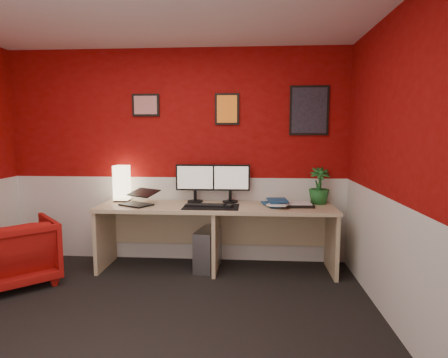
{
  "coord_description": "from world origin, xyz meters",
  "views": [
    {
      "loc": [
        0.88,
        -2.7,
        1.52
      ],
      "look_at": [
        0.6,
        1.21,
        1.05
      ],
      "focal_mm": 30.49,
      "sensor_mm": 36.0,
      "label": 1
    }
  ],
  "objects_px": {
    "monitor_left": "(195,177)",
    "zen_tray": "(297,205)",
    "pc_tower": "(208,249)",
    "monitor_right": "(230,177)",
    "armchair": "(16,252)",
    "desk": "(216,238)",
    "shoji_lamp": "(122,184)",
    "potted_plant": "(319,186)",
    "laptop": "(136,196)"
  },
  "relations": [
    {
      "from": "desk",
      "to": "armchair",
      "type": "distance_m",
      "value": 2.05
    },
    {
      "from": "desk",
      "to": "monitor_left",
      "type": "relative_size",
      "value": 4.48
    },
    {
      "from": "laptop",
      "to": "armchair",
      "type": "bearing_deg",
      "value": -124.92
    },
    {
      "from": "desk",
      "to": "armchair",
      "type": "height_order",
      "value": "desk"
    },
    {
      "from": "shoji_lamp",
      "to": "monitor_right",
      "type": "distance_m",
      "value": 1.27
    },
    {
      "from": "zen_tray",
      "to": "armchair",
      "type": "relative_size",
      "value": 0.48
    },
    {
      "from": "potted_plant",
      "to": "armchair",
      "type": "xyz_separation_m",
      "value": [
        -3.13,
        -0.75,
        -0.6
      ]
    },
    {
      "from": "potted_plant",
      "to": "pc_tower",
      "type": "height_order",
      "value": "potted_plant"
    },
    {
      "from": "desk",
      "to": "zen_tray",
      "type": "xyz_separation_m",
      "value": [
        0.88,
        0.02,
        0.38
      ]
    },
    {
      "from": "laptop",
      "to": "monitor_left",
      "type": "xyz_separation_m",
      "value": [
        0.62,
        0.27,
        0.18
      ]
    },
    {
      "from": "desk",
      "to": "shoji_lamp",
      "type": "xyz_separation_m",
      "value": [
        -1.12,
        0.19,
        0.56
      ]
    },
    {
      "from": "zen_tray",
      "to": "pc_tower",
      "type": "height_order",
      "value": "zen_tray"
    },
    {
      "from": "zen_tray",
      "to": "pc_tower",
      "type": "bearing_deg",
      "value": 179.76
    },
    {
      "from": "monitor_left",
      "to": "shoji_lamp",
      "type": "bearing_deg",
      "value": -178.6
    },
    {
      "from": "desk",
      "to": "monitor_right",
      "type": "height_order",
      "value": "monitor_right"
    },
    {
      "from": "monitor_right",
      "to": "armchair",
      "type": "distance_m",
      "value": 2.36
    },
    {
      "from": "pc_tower",
      "to": "monitor_right",
      "type": "bearing_deg",
      "value": 49.21
    },
    {
      "from": "laptop",
      "to": "armchair",
      "type": "distance_m",
      "value": 1.31
    },
    {
      "from": "shoji_lamp",
      "to": "potted_plant",
      "type": "bearing_deg",
      "value": 0.13
    },
    {
      "from": "desk",
      "to": "monitor_right",
      "type": "distance_m",
      "value": 0.7
    },
    {
      "from": "monitor_left",
      "to": "zen_tray",
      "type": "height_order",
      "value": "monitor_left"
    },
    {
      "from": "shoji_lamp",
      "to": "zen_tray",
      "type": "xyz_separation_m",
      "value": [
        2.0,
        -0.17,
        -0.18
      ]
    },
    {
      "from": "potted_plant",
      "to": "armchair",
      "type": "distance_m",
      "value": 3.27
    },
    {
      "from": "armchair",
      "to": "monitor_left",
      "type": "bearing_deg",
      "value": 160.58
    },
    {
      "from": "desk",
      "to": "pc_tower",
      "type": "xyz_separation_m",
      "value": [
        -0.1,
        0.02,
        -0.14
      ]
    },
    {
      "from": "potted_plant",
      "to": "monitor_left",
      "type": "bearing_deg",
      "value": 179.36
    },
    {
      "from": "laptop",
      "to": "pc_tower",
      "type": "distance_m",
      "value": 1.0
    },
    {
      "from": "monitor_left",
      "to": "pc_tower",
      "type": "xyz_separation_m",
      "value": [
        0.16,
        -0.19,
        -0.8
      ]
    },
    {
      "from": "potted_plant",
      "to": "pc_tower",
      "type": "relative_size",
      "value": 0.92
    },
    {
      "from": "monitor_left",
      "to": "potted_plant",
      "type": "bearing_deg",
      "value": -0.64
    },
    {
      "from": "monitor_right",
      "to": "potted_plant",
      "type": "distance_m",
      "value": 1.01
    },
    {
      "from": "desk",
      "to": "monitor_left",
      "type": "bearing_deg",
      "value": 141.65
    },
    {
      "from": "zen_tray",
      "to": "pc_tower",
      "type": "relative_size",
      "value": 0.78
    },
    {
      "from": "desk",
      "to": "armchair",
      "type": "bearing_deg",
      "value": -164.25
    },
    {
      "from": "monitor_left",
      "to": "pc_tower",
      "type": "bearing_deg",
      "value": -48.56
    },
    {
      "from": "potted_plant",
      "to": "pc_tower",
      "type": "bearing_deg",
      "value": -172.28
    },
    {
      "from": "desk",
      "to": "pc_tower",
      "type": "bearing_deg",
      "value": 167.75
    },
    {
      "from": "monitor_right",
      "to": "potted_plant",
      "type": "relative_size",
      "value": 1.41
    },
    {
      "from": "shoji_lamp",
      "to": "laptop",
      "type": "height_order",
      "value": "shoji_lamp"
    },
    {
      "from": "shoji_lamp",
      "to": "laptop",
      "type": "xyz_separation_m",
      "value": [
        0.24,
        -0.24,
        -0.09
      ]
    },
    {
      "from": "laptop",
      "to": "zen_tray",
      "type": "relative_size",
      "value": 0.94
    },
    {
      "from": "laptop",
      "to": "shoji_lamp",
      "type": "bearing_deg",
      "value": 165.32
    },
    {
      "from": "desk",
      "to": "monitor_left",
      "type": "distance_m",
      "value": 0.73
    },
    {
      "from": "monitor_left",
      "to": "zen_tray",
      "type": "distance_m",
      "value": 1.19
    },
    {
      "from": "shoji_lamp",
      "to": "laptop",
      "type": "relative_size",
      "value": 1.21
    },
    {
      "from": "desk",
      "to": "zen_tray",
      "type": "relative_size",
      "value": 7.43
    },
    {
      "from": "desk",
      "to": "laptop",
      "type": "relative_size",
      "value": 7.88
    },
    {
      "from": "shoji_lamp",
      "to": "monitor_right",
      "type": "bearing_deg",
      "value": 1.18
    },
    {
      "from": "desk",
      "to": "armchair",
      "type": "relative_size",
      "value": 3.57
    },
    {
      "from": "monitor_right",
      "to": "armchair",
      "type": "xyz_separation_m",
      "value": [
        -2.12,
        -0.77,
        -0.69
      ]
    }
  ]
}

